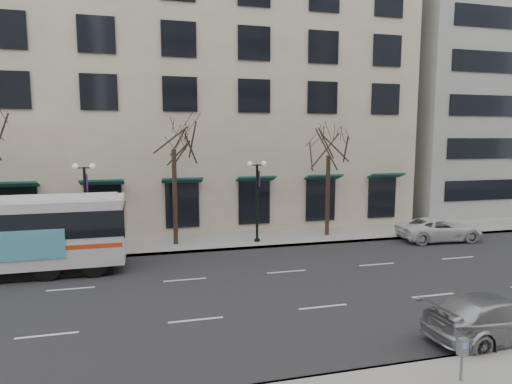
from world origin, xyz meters
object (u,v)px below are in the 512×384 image
object	(u,v)px
lamp_post_right	(257,197)
white_pickup	(439,229)
silver_car	(497,317)
tree_far_right	(329,141)
lamp_post_left	(86,203)
pay_station	(462,350)
tree_far_mid	(173,133)

from	to	relation	value
lamp_post_right	white_pickup	bearing A→B (deg)	-10.13
silver_car	tree_far_right	bearing A→B (deg)	-4.24
lamp_post_left	white_pickup	xyz separation A→B (m)	(21.66, -2.08, -2.20)
tree_far_right	white_pickup	distance (m)	9.16
tree_far_right	lamp_post_left	bearing A→B (deg)	-177.71
tree_far_right	lamp_post_left	size ratio (longest dim) A/B	1.55
lamp_post_right	silver_car	world-z (taller)	lamp_post_right
pay_station	tree_far_mid	bearing A→B (deg)	111.64
lamp_post_left	tree_far_right	bearing A→B (deg)	2.29
white_pickup	pay_station	xyz separation A→B (m)	(-10.22, -14.34, 0.26)
white_pickup	lamp_post_right	bearing A→B (deg)	83.93
lamp_post_left	pay_station	distance (m)	20.10
lamp_post_right	tree_far_mid	bearing A→B (deg)	173.17
tree_far_right	lamp_post_right	size ratio (longest dim) A/B	1.55
lamp_post_left	silver_car	size ratio (longest dim) A/B	1.03
lamp_post_left	silver_car	distance (m)	20.55
lamp_post_right	white_pickup	size ratio (longest dim) A/B	0.98
tree_far_right	lamp_post_left	xyz separation A→B (m)	(-14.99, -0.60, -3.48)
white_pickup	lamp_post_left	bearing A→B (deg)	88.57
silver_car	white_pickup	world-z (taller)	white_pickup
silver_car	tree_far_mid	bearing A→B (deg)	30.02
silver_car	pay_station	size ratio (longest dim) A/B	4.27
silver_car	white_pickup	bearing A→B (deg)	-32.51
tree_far_mid	white_pickup	world-z (taller)	tree_far_mid
lamp_post_right	pay_station	size ratio (longest dim) A/B	4.41
white_pickup	pay_station	world-z (taller)	white_pickup
tree_far_right	pay_station	distance (m)	18.21
tree_far_mid	pay_station	bearing A→B (deg)	-69.26
lamp_post_left	silver_car	world-z (taller)	lamp_post_left
tree_far_mid	pay_station	xyz separation A→B (m)	(6.44, -17.02, -5.90)
tree_far_mid	tree_far_right	world-z (taller)	tree_far_mid
lamp_post_right	silver_car	size ratio (longest dim) A/B	1.03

